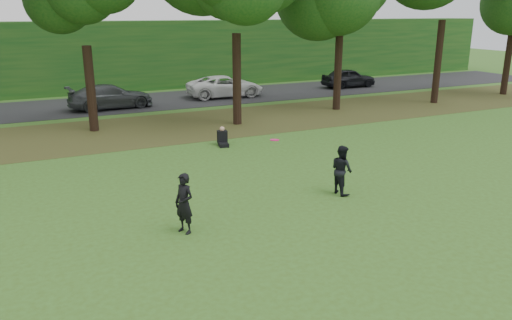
{
  "coord_description": "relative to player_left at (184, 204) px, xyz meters",
  "views": [
    {
      "loc": [
        -6.06,
        -11.23,
        5.66
      ],
      "look_at": [
        0.19,
        1.96,
        1.3
      ],
      "focal_mm": 35.0,
      "sensor_mm": 36.0,
      "label": 1
    }
  ],
  "objects": [
    {
      "name": "ground",
      "position": [
        2.54,
        -0.61,
        -0.82
      ],
      "size": [
        120.0,
        120.0,
        0.0
      ],
      "primitive_type": "plane",
      "color": "#38551A",
      "rests_on": "ground"
    },
    {
      "name": "leaf_litter",
      "position": [
        2.54,
        12.39,
        -0.81
      ],
      "size": [
        60.0,
        7.0,
        0.01
      ],
      "primitive_type": "cube",
      "color": "#462F19",
      "rests_on": "ground"
    },
    {
      "name": "street",
      "position": [
        2.54,
        20.39,
        -0.81
      ],
      "size": [
        70.0,
        7.0,
        0.02
      ],
      "primitive_type": "cube",
      "color": "black",
      "rests_on": "ground"
    },
    {
      "name": "far_hedge",
      "position": [
        2.54,
        26.39,
        1.68
      ],
      "size": [
        70.0,
        3.0,
        5.0
      ],
      "primitive_type": "cube",
      "color": "#144717",
      "rests_on": "ground"
    },
    {
      "name": "player_left",
      "position": [
        0.0,
        0.0,
        0.0
      ],
      "size": [
        0.62,
        0.71,
        1.64
      ],
      "primitive_type": "imported",
      "rotation": [
        0.0,
        0.0,
        -1.11
      ],
      "color": "black",
      "rests_on": "ground"
    },
    {
      "name": "player_right",
      "position": [
        5.46,
        0.7,
        -0.02
      ],
      "size": [
        0.64,
        0.81,
        1.6
      ],
      "primitive_type": "imported",
      "rotation": [
        0.0,
        0.0,
        1.62
      ],
      "color": "black",
      "rests_on": "ground"
    },
    {
      "name": "parked_cars",
      "position": [
        3.96,
        19.64,
        -0.1
      ],
      "size": [
        40.73,
        3.47,
        1.45
      ],
      "color": "black",
      "rests_on": "street"
    },
    {
      "name": "frisbee",
      "position": [
        2.95,
        0.56,
        1.28
      ],
      "size": [
        0.35,
        0.35,
        0.06
      ],
      "color": "#EB1371",
      "rests_on": "ground"
    },
    {
      "name": "seated_person",
      "position": [
        4.24,
        7.98,
        -0.51
      ],
      "size": [
        0.54,
        0.79,
        0.83
      ],
      "rotation": [
        0.0,
        0.0,
        -0.19
      ],
      "color": "black",
      "rests_on": "ground"
    }
  ]
}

